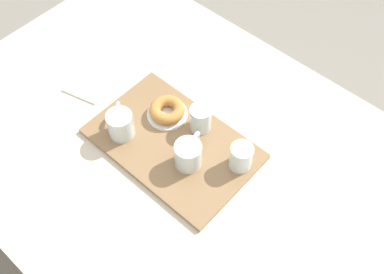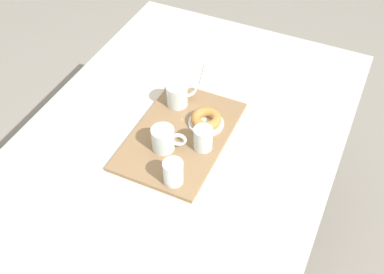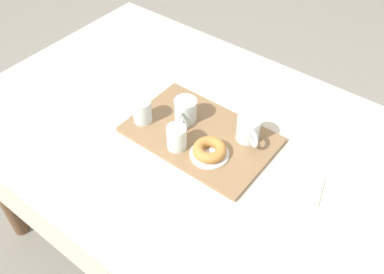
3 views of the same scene
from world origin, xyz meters
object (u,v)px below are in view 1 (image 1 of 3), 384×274
at_px(donut_plate_left, 167,114).
at_px(sugar_donut_left, 167,110).
at_px(tea_mug_left, 188,155).
at_px(water_glass_far, 200,119).
at_px(serving_tray, 172,144).
at_px(tea_mug_right, 121,125).
at_px(water_glass_near, 241,158).
at_px(paper_napkin, 89,85).
at_px(dining_table, 184,167).

height_order(donut_plate_left, sugar_donut_left, sugar_donut_left).
xyz_separation_m(tea_mug_left, sugar_donut_left, (0.16, -0.08, -0.01)).
xyz_separation_m(tea_mug_left, water_glass_far, (0.05, -0.11, -0.00)).
height_order(serving_tray, water_glass_far, water_glass_far).
bearing_deg(tea_mug_left, sugar_donut_left, -27.03).
bearing_deg(tea_mug_right, water_glass_near, -156.23).
height_order(tea_mug_left, water_glass_far, same).
height_order(tea_mug_right, paper_napkin, tea_mug_right).
relative_size(water_glass_near, water_glass_far, 1.00).
distance_m(serving_tray, tea_mug_left, 0.09).
height_order(tea_mug_left, donut_plate_left, tea_mug_left).
bearing_deg(paper_napkin, tea_mug_right, 164.88).
height_order(serving_tray, paper_napkin, serving_tray).
xyz_separation_m(water_glass_near, paper_napkin, (0.53, 0.08, -0.05)).
bearing_deg(water_glass_near, donut_plate_left, 1.79).
relative_size(dining_table, water_glass_near, 19.23).
height_order(dining_table, water_glass_near, water_glass_near).
relative_size(dining_table, paper_napkin, 12.39).
xyz_separation_m(serving_tray, donut_plate_left, (0.08, -0.06, 0.01)).
relative_size(tea_mug_left, sugar_donut_left, 1.07).
distance_m(serving_tray, water_glass_near, 0.20).
height_order(water_glass_far, paper_napkin, water_glass_far).
relative_size(serving_tray, water_glass_near, 5.83).
bearing_deg(tea_mug_left, serving_tray, -11.17).
height_order(tea_mug_left, tea_mug_right, same).
bearing_deg(water_glass_near, paper_napkin, 8.59).
distance_m(serving_tray, water_glass_far, 0.11).
bearing_deg(water_glass_far, paper_napkin, 15.82).
height_order(water_glass_near, paper_napkin, water_glass_near).
xyz_separation_m(serving_tray, sugar_donut_left, (0.08, -0.06, 0.03)).
xyz_separation_m(donut_plate_left, sugar_donut_left, (0.00, 0.00, 0.02)).
bearing_deg(water_glass_far, tea_mug_right, 46.96).
distance_m(serving_tray, paper_napkin, 0.35).
relative_size(tea_mug_left, water_glass_near, 1.40).
xyz_separation_m(tea_mug_left, water_glass_near, (-0.11, -0.09, -0.00)).
distance_m(tea_mug_right, sugar_donut_left, 0.14).
bearing_deg(serving_tray, water_glass_far, -103.22).
height_order(tea_mug_left, water_glass_near, same).
xyz_separation_m(serving_tray, water_glass_near, (-0.19, -0.07, 0.04)).
bearing_deg(sugar_donut_left, tea_mug_right, 68.03).
height_order(dining_table, paper_napkin, paper_napkin).
distance_m(tea_mug_right, paper_napkin, 0.23).
height_order(sugar_donut_left, paper_napkin, sugar_donut_left).
height_order(serving_tray, tea_mug_left, tea_mug_left).
relative_size(dining_table, tea_mug_left, 13.77).
bearing_deg(tea_mug_right, dining_table, -157.17).
distance_m(tea_mug_left, sugar_donut_left, 0.17).
xyz_separation_m(tea_mug_right, paper_napkin, (0.22, -0.06, -0.05)).
distance_m(tea_mug_left, water_glass_near, 0.14).
height_order(water_glass_near, sugar_donut_left, water_glass_near).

